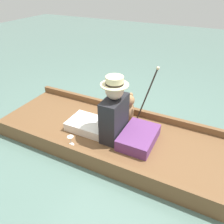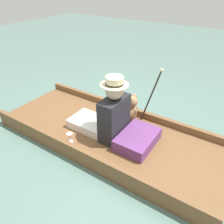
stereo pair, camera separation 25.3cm
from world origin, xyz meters
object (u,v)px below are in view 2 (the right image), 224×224
Objects in this scene: teddy_bear at (131,110)px; walking_cane at (153,92)px; seated_person at (107,115)px; wine_glass at (70,136)px.

teddy_bear is 0.51× the size of walking_cane.
walking_cane is at bearing -25.38° from seated_person.
seated_person is 0.42m from teddy_bear.
walking_cane reaches higher than wine_glass.
teddy_bear is 0.87m from wine_glass.
seated_person is 6.41× the size of wine_glass.
walking_cane is (0.89, -0.61, 0.37)m from wine_glass.
walking_cane is (0.51, -0.34, 0.18)m from seated_person.
seated_person is 0.50m from wine_glass.
seated_person reaches higher than walking_cane.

